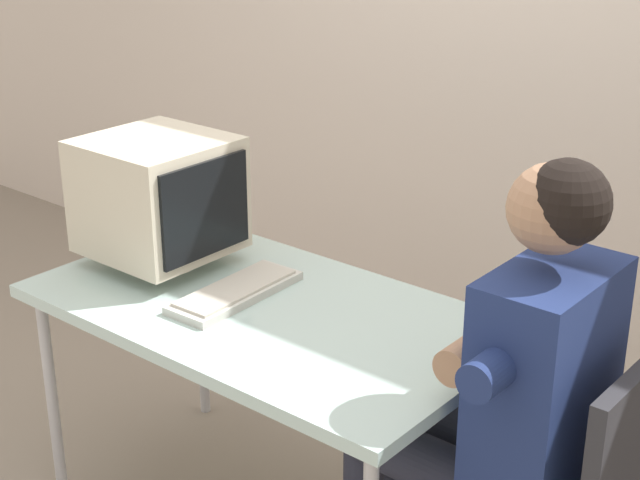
% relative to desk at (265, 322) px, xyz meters
% --- Properties ---
extents(desk, '(1.35, 0.76, 0.74)m').
position_rel_desk_xyz_m(desk, '(0.00, 0.00, 0.00)').
color(desk, '#B7B7BC').
rests_on(desk, ground_plane).
extents(crt_monitor, '(0.41, 0.40, 0.40)m').
position_rel_desk_xyz_m(crt_monitor, '(-0.45, 0.02, 0.27)').
color(crt_monitor, beige).
rests_on(crt_monitor, desk).
extents(keyboard, '(0.17, 0.43, 0.03)m').
position_rel_desk_xyz_m(keyboard, '(-0.11, -0.01, 0.07)').
color(keyboard, silver).
rests_on(keyboard, desk).
extents(person_seated, '(0.74, 0.59, 1.32)m').
position_rel_desk_xyz_m(person_seated, '(0.73, 0.05, 0.03)').
color(person_seated, navy).
rests_on(person_seated, ground_plane).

